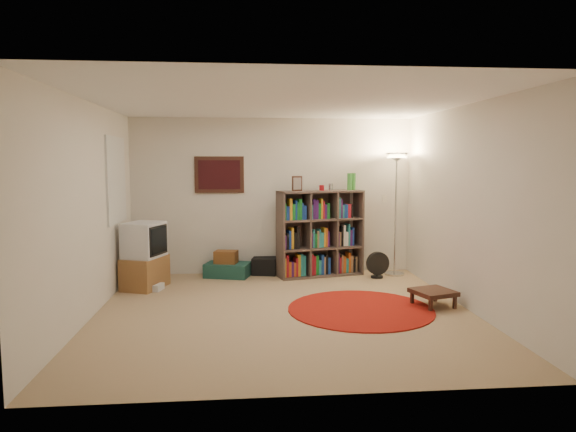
% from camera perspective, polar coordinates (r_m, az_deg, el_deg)
% --- Properties ---
extents(room, '(4.54, 4.54, 2.54)m').
position_cam_1_polar(room, '(6.11, -0.98, 0.94)').
color(room, '#9A7D5A').
rests_on(room, ground).
extents(bookshelf, '(1.41, 0.70, 1.62)m').
position_cam_1_polar(bookshelf, '(8.13, 3.45, -2.09)').
color(bookshelf, '#4F3D35').
rests_on(bookshelf, ground).
extents(floor_lamp, '(0.48, 0.48, 1.94)m').
position_cam_1_polar(floor_lamp, '(8.26, 11.96, 4.60)').
color(floor_lamp, silver).
rests_on(floor_lamp, ground).
extents(floor_fan, '(0.37, 0.22, 0.41)m').
position_cam_1_polar(floor_fan, '(8.13, 9.92, -5.37)').
color(floor_fan, black).
rests_on(floor_fan, ground).
extents(tv_stand, '(0.65, 0.77, 0.95)m').
position_cam_1_polar(tv_stand, '(7.62, -15.63, -4.36)').
color(tv_stand, brown).
rests_on(tv_stand, ground).
extents(dvd_box, '(0.32, 0.29, 0.09)m').
position_cam_1_polar(dvd_box, '(7.55, -14.85, -7.63)').
color(dvd_box, silver).
rests_on(dvd_box, ground).
extents(suitcase, '(0.77, 0.60, 0.22)m').
position_cam_1_polar(suitcase, '(8.19, -6.72, -5.95)').
color(suitcase, '#153B34').
rests_on(suitcase, ground).
extents(wicker_basket, '(0.39, 0.32, 0.20)m').
position_cam_1_polar(wicker_basket, '(8.14, -6.90, -4.54)').
color(wicker_basket, brown).
rests_on(wicker_basket, suitcase).
extents(duffel_bag, '(0.44, 0.39, 0.27)m').
position_cam_1_polar(duffel_bag, '(8.31, -2.59, -5.56)').
color(duffel_bag, black).
rests_on(duffel_bag, ground).
extents(red_rug, '(1.78, 1.78, 0.02)m').
position_cam_1_polar(red_rug, '(6.44, 8.06, -10.21)').
color(red_rug, maroon).
rests_on(red_rug, ground).
extents(side_table, '(0.57, 0.57, 0.21)m').
position_cam_1_polar(side_table, '(6.72, 15.84, -8.20)').
color(side_table, black).
rests_on(side_table, ground).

